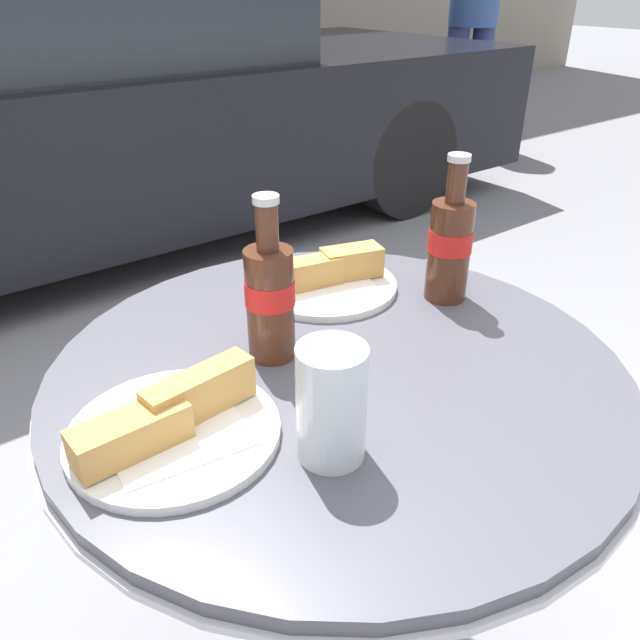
% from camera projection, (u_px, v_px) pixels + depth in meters
% --- Properties ---
extents(bistro_table, '(0.80, 0.80, 0.68)m').
position_uv_depth(bistro_table, '(336.00, 443.00, 0.92)').
color(bistro_table, '#B7B7BC').
rests_on(bistro_table, ground_plane).
extents(cola_bottle_left, '(0.07, 0.07, 0.23)m').
position_uv_depth(cola_bottle_left, '(450.00, 245.00, 0.98)').
color(cola_bottle_left, '#4C2819').
rests_on(cola_bottle_left, bistro_table).
extents(cola_bottle_right, '(0.07, 0.07, 0.23)m').
position_uv_depth(cola_bottle_right, '(270.00, 297.00, 0.83)').
color(cola_bottle_right, '#4C2819').
rests_on(cola_bottle_right, bistro_table).
extents(drinking_glass, '(0.08, 0.08, 0.14)m').
position_uv_depth(drinking_glass, '(331.00, 408.00, 0.66)').
color(drinking_glass, '#C68923').
rests_on(drinking_glass, bistro_table).
extents(lunch_plate_near, '(0.24, 0.24, 0.07)m').
position_uv_depth(lunch_plate_near, '(171.00, 424.00, 0.71)').
color(lunch_plate_near, white).
rests_on(lunch_plate_near, bistro_table).
extents(lunch_plate_far, '(0.24, 0.24, 0.06)m').
position_uv_depth(lunch_plate_far, '(325.00, 278.00, 1.05)').
color(lunch_plate_far, white).
rests_on(lunch_plate_far, bistro_table).
extents(parked_car, '(4.55, 1.66, 1.33)m').
position_uv_depth(parked_car, '(61.00, 106.00, 2.82)').
color(parked_car, black).
rests_on(parked_car, ground_plane).
extents(pedestrian, '(0.35, 0.35, 1.70)m').
position_uv_depth(pedestrian, '(475.00, 4.00, 4.38)').
color(pedestrian, navy).
rests_on(pedestrian, ground_plane).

